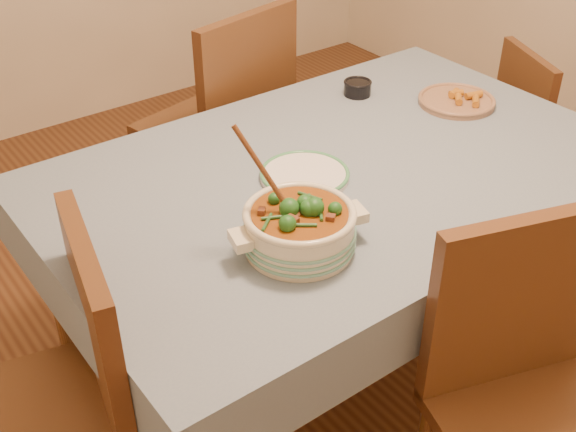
% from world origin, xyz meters
% --- Properties ---
extents(floor, '(4.50, 4.50, 0.00)m').
position_xyz_m(floor, '(0.00, 0.00, 0.00)').
color(floor, '#472614').
rests_on(floor, ground).
extents(dining_table, '(1.68, 1.08, 0.76)m').
position_xyz_m(dining_table, '(0.00, 0.00, 0.66)').
color(dining_table, brown).
rests_on(dining_table, floor).
extents(stew_casserole, '(0.34, 0.31, 0.32)m').
position_xyz_m(stew_casserole, '(-0.33, -0.24, 0.82)').
color(stew_casserole, beige).
rests_on(stew_casserole, dining_table).
extents(white_plate, '(0.29, 0.29, 0.02)m').
position_xyz_m(white_plate, '(-0.12, 0.01, 0.77)').
color(white_plate, white).
rests_on(white_plate, dining_table).
extents(condiment_bowl, '(0.10, 0.10, 0.05)m').
position_xyz_m(condiment_bowl, '(0.36, 0.34, 0.78)').
color(condiment_bowl, black).
rests_on(condiment_bowl, dining_table).
extents(fried_plate, '(0.32, 0.32, 0.04)m').
position_xyz_m(fried_plate, '(0.57, 0.09, 0.77)').
color(fried_plate, '#986F54').
rests_on(fried_plate, dining_table).
extents(chair_far, '(0.55, 0.55, 0.99)m').
position_xyz_m(chair_far, '(0.11, 0.78, 0.56)').
color(chair_far, '#523419').
rests_on(chair_far, floor).
extents(chair_near, '(0.56, 0.56, 0.95)m').
position_xyz_m(chair_near, '(-0.06, -0.76, 0.54)').
color(chair_near, '#523419').
rests_on(chair_near, floor).
extents(chair_right, '(0.49, 0.49, 0.80)m').
position_xyz_m(chair_right, '(1.14, 0.12, 0.45)').
color(chair_right, '#523419').
rests_on(chair_right, floor).
extents(chair_left, '(0.52, 0.52, 0.93)m').
position_xyz_m(chair_left, '(-0.92, -0.12, 0.53)').
color(chair_left, '#523419').
rests_on(chair_left, floor).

